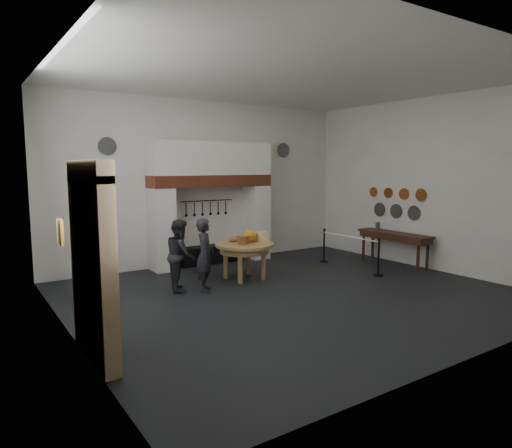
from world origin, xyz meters
TOP-DOWN VIEW (x-y plane):
  - floor at (0.00, 0.00)m, footprint 9.00×8.00m
  - ceiling at (0.00, 0.00)m, footprint 9.00×8.00m
  - wall_back at (0.00, 4.00)m, footprint 9.00×0.02m
  - wall_front at (0.00, -4.00)m, footprint 9.00×0.02m
  - wall_left at (-4.50, 0.00)m, footprint 0.02×8.00m
  - wall_right at (4.50, 0.00)m, footprint 0.02×8.00m
  - chimney_pier_left at (-1.48, 3.65)m, footprint 0.55×0.70m
  - chimney_pier_right at (1.48, 3.65)m, footprint 0.55×0.70m
  - hearth_brick_band at (0.00, 3.65)m, footprint 3.50×0.72m
  - chimney_hood at (0.00, 3.65)m, footprint 3.50×0.70m
  - iron_range at (0.00, 3.72)m, footprint 1.90×0.45m
  - utensil_rail at (0.00, 3.92)m, footprint 1.60×0.02m
  - door_recess at (-4.47, -1.00)m, footprint 0.04×1.10m
  - door_jamb_near at (-4.38, -1.70)m, footprint 0.22×0.30m
  - door_jamb_far at (-4.38, -0.30)m, footprint 0.22×0.30m
  - door_lintel at (-4.38, -1.00)m, footprint 0.22×1.70m
  - wall_plaque at (-4.45, 0.80)m, footprint 0.05×0.34m
  - work_table at (-0.19, 1.66)m, footprint 1.73×1.73m
  - pumpkin at (0.01, 1.76)m, footprint 0.36×0.36m
  - cheese_block_big at (0.31, 1.61)m, footprint 0.22×0.22m
  - cheese_block_small at (0.29, 1.91)m, footprint 0.18×0.18m
  - wicker_basket at (-0.34, 1.51)m, footprint 0.40×0.40m
  - bread_loaf at (-0.29, 2.01)m, footprint 0.31×0.18m
  - visitor_near at (-1.47, 1.25)m, footprint 0.62×0.70m
  - visitor_far at (-1.87, 1.65)m, footprint 0.79×0.90m
  - side_table at (4.10, 0.73)m, footprint 0.55×2.20m
  - pewter_jug at (4.10, 1.33)m, footprint 0.12×0.12m
  - copper_pan_a at (4.46, 0.20)m, footprint 0.03×0.34m
  - copper_pan_b at (4.46, 0.75)m, footprint 0.03×0.32m
  - copper_pan_c at (4.46, 1.30)m, footprint 0.03×0.30m
  - copper_pan_d at (4.46, 1.85)m, footprint 0.03×0.28m
  - pewter_plate_left at (4.46, 0.40)m, footprint 0.03×0.40m
  - pewter_plate_mid at (4.46, 1.00)m, footprint 0.03×0.40m
  - pewter_plate_right at (4.46, 1.60)m, footprint 0.03×0.40m
  - pewter_plate_back_left at (-2.70, 3.96)m, footprint 0.44×0.03m
  - pewter_plate_back_right at (2.70, 3.96)m, footprint 0.44×0.03m
  - barrier_post_near at (2.77, 0.10)m, footprint 0.05×0.05m
  - barrier_post_far at (2.77, 2.10)m, footprint 0.05×0.05m
  - barrier_rope at (2.77, 1.10)m, footprint 0.04×2.00m

SIDE VIEW (x-z plane):
  - floor at x=0.00m, z-range -0.01..0.01m
  - iron_range at x=0.00m, z-range 0.00..0.50m
  - barrier_post_near at x=2.77m, z-range 0.00..0.90m
  - barrier_post_far at x=2.77m, z-range 0.00..0.90m
  - visitor_far at x=-1.87m, z-range 0.00..1.57m
  - visitor_near at x=-1.47m, z-range 0.00..1.60m
  - work_table at x=-0.19m, z-range 0.80..0.88m
  - barrier_rope at x=2.77m, z-range 0.83..0.87m
  - side_table at x=4.10m, z-range 0.84..0.90m
  - bread_loaf at x=-0.29m, z-range 0.87..1.01m
  - cheese_block_small at x=0.29m, z-range 0.88..1.07m
  - wicker_basket at x=-0.34m, z-range 0.88..1.09m
  - cheese_block_big at x=0.31m, z-range 0.88..1.11m
  - pewter_jug at x=4.10m, z-range 0.90..1.12m
  - pumpkin at x=0.01m, z-range 0.88..1.18m
  - chimney_pier_left at x=-1.48m, z-range 0.00..2.15m
  - chimney_pier_right at x=1.48m, z-range 0.00..2.15m
  - door_recess at x=-4.47m, z-range 0.00..2.50m
  - door_jamb_near at x=-4.38m, z-range 0.00..2.60m
  - door_jamb_far at x=-4.38m, z-range 0.00..2.60m
  - pewter_plate_left at x=4.46m, z-range 1.25..1.65m
  - pewter_plate_mid at x=4.46m, z-range 1.25..1.65m
  - pewter_plate_right at x=4.46m, z-range 1.25..1.65m
  - wall_plaque at x=-4.45m, z-range 1.38..1.82m
  - utensil_rail at x=0.00m, z-range 1.74..1.76m
  - copper_pan_b at x=4.46m, z-range 1.79..2.11m
  - copper_pan_d at x=4.46m, z-range 1.81..2.09m
  - copper_pan_a at x=4.46m, z-range 1.78..2.12m
  - copper_pan_c at x=4.46m, z-range 1.80..2.10m
  - wall_back at x=0.00m, z-range 0.00..4.50m
  - wall_front at x=0.00m, z-range 0.00..4.50m
  - wall_left at x=-4.50m, z-range 0.00..4.50m
  - wall_right at x=4.50m, z-range 0.00..4.50m
  - hearth_brick_band at x=0.00m, z-range 2.15..2.47m
  - door_lintel at x=-4.38m, z-range 2.50..2.80m
  - chimney_hood at x=0.00m, z-range 2.47..3.37m
  - pewter_plate_back_left at x=-2.70m, z-range 2.98..3.42m
  - pewter_plate_back_right at x=2.70m, z-range 2.98..3.42m
  - ceiling at x=0.00m, z-range 4.49..4.51m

